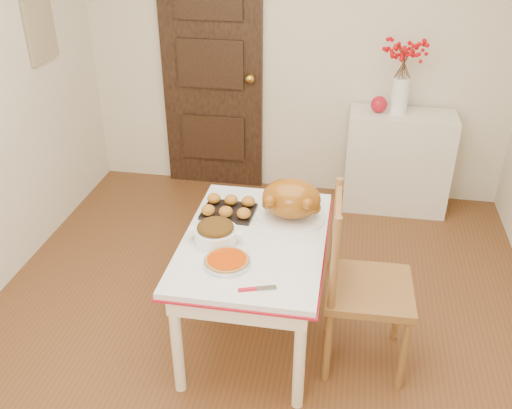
% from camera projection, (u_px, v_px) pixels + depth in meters
% --- Properties ---
extents(floor, '(3.50, 4.00, 0.00)m').
position_uv_depth(floor, '(253.00, 337.00, 3.41)').
color(floor, '#523518').
rests_on(floor, ground).
extents(wall_back, '(3.50, 0.00, 2.50)m').
position_uv_depth(wall_back, '(297.00, 47.00, 4.51)').
color(wall_back, beige).
rests_on(wall_back, ground).
extents(door_back, '(0.85, 0.06, 2.06)m').
position_uv_depth(door_back, '(212.00, 71.00, 4.70)').
color(door_back, black).
rests_on(door_back, ground).
extents(photo_board, '(0.03, 0.35, 0.45)m').
position_uv_depth(photo_board, '(40.00, 29.00, 3.96)').
color(photo_board, tan).
rests_on(photo_board, ground).
extents(sideboard, '(0.83, 0.37, 0.83)m').
position_uv_depth(sideboard, '(397.00, 162.00, 4.60)').
color(sideboard, silver).
rests_on(sideboard, floor).
extents(kitchen_table, '(0.79, 1.16, 0.69)m').
position_uv_depth(kitchen_table, '(254.00, 287.00, 3.28)').
color(kitchen_table, silver).
rests_on(kitchen_table, floor).
extents(chair_oak, '(0.47, 0.47, 1.04)m').
position_uv_depth(chair_oak, '(370.00, 285.00, 3.01)').
color(chair_oak, brown).
rests_on(chair_oak, floor).
extents(berry_vase, '(0.30, 0.30, 0.58)m').
position_uv_depth(berry_vase, '(402.00, 77.00, 4.26)').
color(berry_vase, white).
rests_on(berry_vase, sideboard).
extents(apple, '(0.13, 0.13, 0.13)m').
position_uv_depth(apple, '(379.00, 104.00, 4.40)').
color(apple, '#AF1120').
rests_on(apple, sideboard).
extents(turkey_platter, '(0.48, 0.43, 0.25)m').
position_uv_depth(turkey_platter, '(291.00, 201.00, 3.21)').
color(turkey_platter, '#A45C0D').
rests_on(turkey_platter, kitchen_table).
extents(pumpkin_pie, '(0.29, 0.29, 0.05)m').
position_uv_depth(pumpkin_pie, '(227.00, 261.00, 2.87)').
color(pumpkin_pie, '#B43100').
rests_on(pumpkin_pie, kitchen_table).
extents(stuffing_dish, '(0.31, 0.25, 0.12)m').
position_uv_depth(stuffing_dish, '(216.00, 232.00, 3.05)').
color(stuffing_dish, '#40260C').
rests_on(stuffing_dish, kitchen_table).
extents(rolls_tray, '(0.31, 0.25, 0.08)m').
position_uv_depth(rolls_tray, '(228.00, 207.00, 3.32)').
color(rolls_tray, '#9A541E').
rests_on(rolls_tray, kitchen_table).
extents(pie_server, '(0.19, 0.11, 0.01)m').
position_uv_depth(pie_server, '(257.00, 289.00, 2.70)').
color(pie_server, silver).
rests_on(pie_server, kitchen_table).
extents(carving_knife, '(0.26, 0.20, 0.01)m').
position_uv_depth(carving_knife, '(219.00, 253.00, 2.96)').
color(carving_knife, silver).
rests_on(carving_knife, kitchen_table).
extents(drinking_glass, '(0.08, 0.08, 0.11)m').
position_uv_depth(drinking_glass, '(276.00, 192.00, 3.45)').
color(drinking_glass, white).
rests_on(drinking_glass, kitchen_table).
extents(shaker_pair, '(0.09, 0.04, 0.09)m').
position_uv_depth(shaker_pair, '(305.00, 200.00, 3.38)').
color(shaker_pair, white).
rests_on(shaker_pair, kitchen_table).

